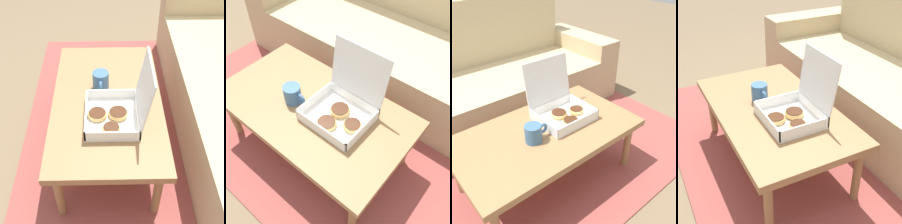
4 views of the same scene
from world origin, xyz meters
TOP-DOWN VIEW (x-y plane):
  - ground_plane at (0.00, 0.00)m, footprint 12.00×12.00m
  - area_rug at (0.00, 0.30)m, footprint 2.50×1.91m
  - couch at (0.00, 0.83)m, footprint 2.38×0.84m
  - coffee_table at (0.00, -0.11)m, footprint 1.07×0.61m
  - pastry_box at (0.17, -0.06)m, footprint 0.32×0.32m
  - coffee_mug at (-0.10, -0.14)m, footprint 0.14×0.09m

SIDE VIEW (x-z plane):
  - ground_plane at x=0.00m, z-range 0.00..0.00m
  - area_rug at x=0.00m, z-range 0.00..0.01m
  - couch at x=0.00m, z-range -0.16..0.78m
  - coffee_table at x=0.00m, z-range 0.16..0.54m
  - coffee_mug at x=-0.10m, z-range 0.39..0.49m
  - pastry_box at x=0.17m, z-range 0.28..0.62m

